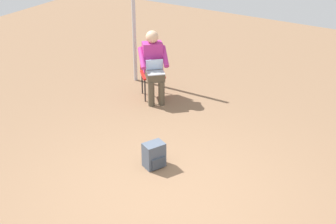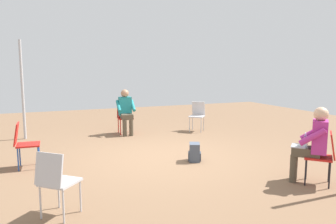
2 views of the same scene
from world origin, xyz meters
name	(u,v)px [view 1 (image 1 of 2)]	position (x,y,z in m)	size (l,w,h in m)	color
ground_plane	(163,197)	(0.00, 0.00, 0.00)	(16.58, 16.58, 0.00)	brown
chair_southwest	(152,70)	(-2.47, -1.77, 0.50)	(0.59, 0.58, 0.85)	red
person_with_laptop	(153,63)	(-2.35, -1.66, 0.69)	(0.64, 0.64, 1.24)	#4C4233
backpack_near_laptop_user	(154,156)	(-0.53, -0.48, 0.16)	(0.34, 0.31, 0.36)	#475160
tent_pole_near	(134,19)	(-2.88, -2.43, 1.23)	(0.07, 0.07, 2.46)	#B2B2B7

